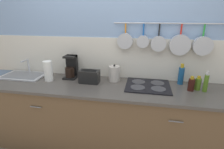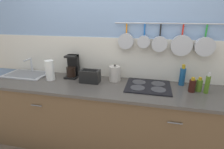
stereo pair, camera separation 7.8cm
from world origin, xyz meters
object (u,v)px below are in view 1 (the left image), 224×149
Objects in this scene: kettle at (114,74)px; bottle_dish_soap at (206,83)px; coffee_maker at (71,68)px; bottle_vinegar at (198,84)px; toaster at (89,77)px; bottle_hot_sauce at (181,75)px; paper_towel_roll at (48,71)px; bottle_sesame_oil at (191,84)px.

kettle is 0.92× the size of bottle_dish_soap.
coffee_maker reaches higher than bottle_vinegar.
toaster is 1.60× the size of bottle_vinegar.
toaster is 1.13m from bottle_hot_sauce.
paper_towel_roll is at bearing -179.67° from bottle_dish_soap.
paper_towel_roll is 1.82m from bottle_vinegar.
toaster is (0.30, -0.15, -0.04)m from coffee_maker.
kettle is at bearing -1.80° from coffee_maker.
bottle_vinegar is 0.69× the size of bottle_dish_soap.
coffee_maker is 1.17× the size of bottle_hot_sauce.
bottle_sesame_oil is (1.74, 0.01, -0.06)m from paper_towel_roll.
paper_towel_roll reaches higher than bottle_hot_sauce.
bottle_hot_sauce is 0.21m from bottle_sesame_oil.
toaster is 1.28m from bottle_vinegar.
toaster is 1.35m from bottle_dish_soap.
bottle_vinegar is (1.28, 0.02, -0.01)m from toaster.
paper_towel_roll is at bearing -176.98° from toaster.
kettle is (0.29, 0.13, 0.02)m from toaster.
bottle_hot_sauce is at bearing 2.85° from kettle.
coffee_maker reaches higher than bottle_sesame_oil.
toaster is at bearing -156.45° from kettle.
bottle_sesame_oil is 1.03× the size of bottle_vinegar.
bottle_dish_soap is (1.35, -0.02, 0.02)m from toaster.
toaster is 1.21× the size of kettle.
bottle_sesame_oil is at bearing -154.86° from bottle_vinegar.
paper_towel_roll is at bearing -178.49° from bottle_vinegar.
coffee_maker is 1.28× the size of bottle_dish_soap.
bottle_dish_soap is at bearing -39.10° from bottle_hot_sauce.
kettle reaches higher than bottle_vinegar.
bottle_vinegar is 0.08m from bottle_dish_soap.
bottle_sesame_oil is 0.71× the size of bottle_dish_soap.
bottle_sesame_oil is at bearing -6.25° from coffee_maker.
bottle_hot_sauce is (1.42, 0.02, -0.01)m from coffee_maker.
paper_towel_roll is 1.10× the size of bottle_dish_soap.
bottle_hot_sauce reaches higher than toaster.
kettle is 0.92m from bottle_sesame_oil.
bottle_dish_soap is (1.65, -0.16, -0.02)m from coffee_maker.
bottle_hot_sauce reaches higher than bottle_vinegar.
bottle_sesame_oil is (0.08, -0.19, -0.04)m from bottle_hot_sauce.
kettle is (0.83, 0.16, -0.03)m from paper_towel_roll.
bottle_vinegar is at bearing 25.14° from bottle_sesame_oil.
kettle is at bearing -177.15° from bottle_hot_sauce.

